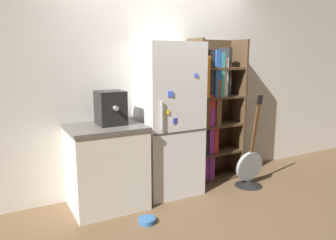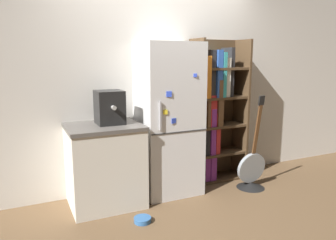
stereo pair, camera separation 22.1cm
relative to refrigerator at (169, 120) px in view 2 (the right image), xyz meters
name	(u,v)px [view 2 (the right image)]	position (x,y,z in m)	size (l,w,h in m)	color
ground_plane	(175,196)	(0.00, -0.17, -0.87)	(16.00, 16.00, 0.00)	brown
wall_back	(158,81)	(0.00, 0.30, 0.43)	(8.00, 0.05, 2.60)	silver
refrigerator	(169,120)	(0.00, 0.00, 0.00)	(0.67, 0.58, 1.75)	silver
bookshelf	(213,111)	(0.67, 0.12, 0.04)	(0.70, 0.35, 1.80)	#4C3823
kitchen_counter	(105,165)	(-0.77, -0.03, -0.43)	(0.78, 0.64, 0.88)	silver
espresso_machine	(110,107)	(-0.69, -0.01, 0.19)	(0.28, 0.34, 0.35)	black
guitar	(251,175)	(0.96, -0.34, -0.70)	(0.38, 0.34, 1.15)	black
pet_bowl	(143,219)	(-0.56, -0.59, -0.85)	(0.17, 0.17, 0.05)	#3366A5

